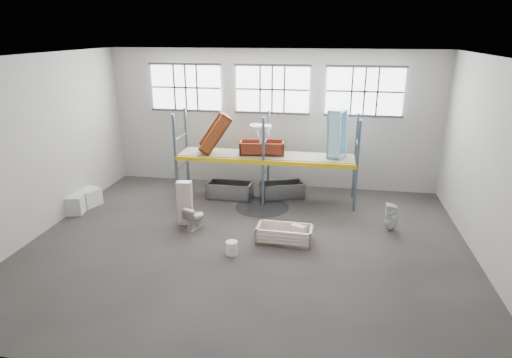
% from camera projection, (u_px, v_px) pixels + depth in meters
% --- Properties ---
extents(floor, '(12.00, 10.00, 0.10)m').
position_uv_depth(floor, '(247.00, 246.00, 11.91)').
color(floor, '#4D4642').
rests_on(floor, ground).
extents(ceiling, '(12.00, 10.00, 0.10)m').
position_uv_depth(ceiling, '(245.00, 54.00, 10.24)').
color(ceiling, silver).
rests_on(ceiling, ground).
extents(wall_back, '(12.00, 0.10, 5.00)m').
position_uv_depth(wall_back, '(272.00, 119.00, 15.78)').
color(wall_back, '#AFAAA2').
rests_on(wall_back, ground).
extents(wall_front, '(12.00, 0.10, 5.00)m').
position_uv_depth(wall_front, '(181.00, 251.00, 6.37)').
color(wall_front, '#9D9992').
rests_on(wall_front, ground).
extents(wall_left, '(0.10, 10.00, 5.00)m').
position_uv_depth(wall_left, '(34.00, 147.00, 12.04)').
color(wall_left, '#ABA69E').
rests_on(wall_left, ground).
extents(wall_right, '(0.10, 10.00, 5.00)m').
position_uv_depth(wall_right, '(499.00, 170.00, 10.12)').
color(wall_right, '#B9B4AC').
rests_on(wall_right, ground).
extents(window_left, '(2.60, 0.04, 1.60)m').
position_uv_depth(window_left, '(186.00, 87.00, 15.83)').
color(window_left, white).
rests_on(window_left, wall_back).
extents(window_mid, '(2.60, 0.04, 1.60)m').
position_uv_depth(window_mid, '(272.00, 89.00, 15.32)').
color(window_mid, white).
rests_on(window_mid, wall_back).
extents(window_right, '(2.60, 0.04, 1.60)m').
position_uv_depth(window_right, '(365.00, 91.00, 14.81)').
color(window_right, white).
rests_on(window_right, wall_back).
extents(rack_upright_la, '(0.08, 0.08, 3.00)m').
position_uv_depth(rack_upright_la, '(176.00, 158.00, 14.58)').
color(rack_upright_la, slate).
rests_on(rack_upright_la, floor).
extents(rack_upright_lb, '(0.08, 0.08, 3.00)m').
position_uv_depth(rack_upright_lb, '(187.00, 149.00, 15.70)').
color(rack_upright_lb, slate).
rests_on(rack_upright_lb, floor).
extents(rack_upright_ma, '(0.08, 0.08, 3.00)m').
position_uv_depth(rack_upright_ma, '(263.00, 162.00, 14.11)').
color(rack_upright_ma, slate).
rests_on(rack_upright_ma, floor).
extents(rack_upright_mb, '(0.08, 0.08, 3.00)m').
position_uv_depth(rack_upright_mb, '(268.00, 153.00, 15.22)').
color(rack_upright_mb, slate).
rests_on(rack_upright_mb, floor).
extents(rack_upright_ra, '(0.08, 0.08, 3.00)m').
position_uv_depth(rack_upright_ra, '(357.00, 167.00, 13.63)').
color(rack_upright_ra, slate).
rests_on(rack_upright_ra, floor).
extents(rack_upright_rb, '(0.08, 0.08, 3.00)m').
position_uv_depth(rack_upright_rb, '(355.00, 157.00, 14.75)').
color(rack_upright_rb, slate).
rests_on(rack_upright_rb, floor).
extents(rack_beam_front, '(6.00, 0.10, 0.14)m').
position_uv_depth(rack_beam_front, '(263.00, 162.00, 14.11)').
color(rack_beam_front, yellow).
rests_on(rack_beam_front, floor).
extents(rack_beam_back, '(6.00, 0.10, 0.14)m').
position_uv_depth(rack_beam_back, '(268.00, 153.00, 15.22)').
color(rack_beam_back, yellow).
rests_on(rack_beam_back, floor).
extents(shelf_deck, '(5.90, 1.10, 0.03)m').
position_uv_depth(shelf_deck, '(266.00, 155.00, 14.64)').
color(shelf_deck, gray).
rests_on(shelf_deck, floor).
extents(wet_patch, '(1.80, 1.80, 0.00)m').
position_uv_depth(wet_patch, '(262.00, 207.00, 14.41)').
color(wet_patch, black).
rests_on(wet_patch, floor).
extents(bathtub_beige, '(1.56, 0.78, 0.45)m').
position_uv_depth(bathtub_beige, '(285.00, 234.00, 12.00)').
color(bathtub_beige, beige).
rests_on(bathtub_beige, floor).
extents(cistern_spare, '(0.45, 0.34, 0.38)m').
position_uv_depth(cistern_spare, '(298.00, 232.00, 12.01)').
color(cistern_spare, beige).
rests_on(cistern_spare, bathtub_beige).
extents(sink_in_tub, '(0.43, 0.43, 0.14)m').
position_uv_depth(sink_in_tub, '(261.00, 231.00, 12.31)').
color(sink_in_tub, '#EFE1CB').
rests_on(sink_in_tub, bathtub_beige).
extents(toilet_beige, '(0.63, 0.79, 0.70)m').
position_uv_depth(toilet_beige, '(195.00, 217.00, 12.77)').
color(toilet_beige, beige).
rests_on(toilet_beige, floor).
extents(cistern_tall, '(0.46, 0.33, 1.35)m').
position_uv_depth(cistern_tall, '(185.00, 203.00, 12.98)').
color(cistern_tall, beige).
rests_on(cistern_tall, floor).
extents(toilet_white, '(0.38, 0.37, 0.82)m').
position_uv_depth(toilet_white, '(392.00, 217.00, 12.66)').
color(toilet_white, white).
rests_on(toilet_white, floor).
extents(steel_tub_left, '(1.56, 0.75, 0.57)m').
position_uv_depth(steel_tub_left, '(230.00, 190.00, 15.14)').
color(steel_tub_left, '#979B9F').
rests_on(steel_tub_left, floor).
extents(steel_tub_right, '(1.63, 1.19, 0.54)m').
position_uv_depth(steel_tub_right, '(282.00, 190.00, 15.19)').
color(steel_tub_right, '#93969B').
rests_on(steel_tub_right, floor).
extents(rust_tub_flat, '(1.57, 0.88, 0.42)m').
position_uv_depth(rust_tub_flat, '(262.00, 147.00, 14.65)').
color(rust_tub_flat, brown).
rests_on(rust_tub_flat, shelf_deck).
extents(rust_tub_tilted, '(1.33, 1.03, 1.43)m').
position_uv_depth(rust_tub_tilted, '(215.00, 133.00, 14.59)').
color(rust_tub_tilted, brown).
rests_on(rust_tub_tilted, shelf_deck).
extents(sink_on_shelf, '(0.81, 0.69, 0.63)m').
position_uv_depth(sink_on_shelf, '(261.00, 142.00, 14.19)').
color(sink_on_shelf, white).
rests_on(sink_on_shelf, rust_tub_flat).
extents(blue_tub_upright, '(0.71, 0.86, 1.60)m').
position_uv_depth(blue_tub_upright, '(337.00, 134.00, 14.09)').
color(blue_tub_upright, '#9FDDF0').
rests_on(blue_tub_upright, shelf_deck).
extents(bucket, '(0.32, 0.32, 0.36)m').
position_uv_depth(bucket, '(232.00, 248.00, 11.33)').
color(bucket, white).
rests_on(bucket, floor).
extents(carton_near, '(0.82, 0.75, 0.60)m').
position_uv_depth(carton_near, '(72.00, 204.00, 13.85)').
color(carton_near, silver).
rests_on(carton_near, floor).
extents(carton_far, '(0.85, 0.85, 0.56)m').
position_uv_depth(carton_far, '(88.00, 197.00, 14.50)').
color(carton_far, silver).
rests_on(carton_far, floor).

